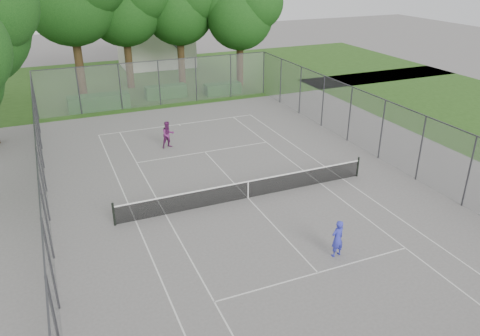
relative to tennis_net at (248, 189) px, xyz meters
name	(u,v)px	position (x,y,z in m)	size (l,w,h in m)	color
ground	(248,198)	(0.00, 0.00, -0.51)	(120.00, 120.00, 0.00)	slate
grass_far	(137,80)	(0.00, 26.00, -0.51)	(60.00, 20.00, 0.00)	#234714
court_markings	(248,198)	(0.00, 0.00, -0.50)	(11.03, 23.83, 0.01)	silver
tennis_net	(248,189)	(0.00, 0.00, 0.00)	(12.87, 0.10, 1.10)	black
perimeter_fence	(248,164)	(0.00, 0.00, 1.30)	(18.08, 34.08, 3.52)	#38383D
tree_far_midleft	(124,0)	(-0.98, 23.26, 6.93)	(7.53, 6.87, 10.82)	#322312
tree_far_midright	(180,3)	(3.71, 23.03, 6.54)	(7.14, 6.52, 10.27)	#322312
tree_far_right	(241,10)	(8.30, 20.22, 5.99)	(6.58, 6.01, 9.46)	#322312
hedge_left	(99,102)	(-4.60, 17.75, 0.05)	(4.53, 1.36, 1.13)	#1A4B18
hedge_mid	(166,92)	(0.93, 18.81, 0.02)	(3.37, 0.96, 1.06)	#1A4B18
hedge_right	(222,89)	(5.69, 18.14, -0.05)	(3.05, 1.12, 0.92)	#1A4B18
house	(155,31)	(3.32, 31.50, 3.12)	(7.25, 5.61, 9.02)	beige
girl_player	(337,238)	(1.24, -5.72, 0.27)	(0.57, 0.38, 1.57)	#3135B9
woman_player	(168,135)	(-1.79, 7.99, 0.32)	(0.81, 0.63, 1.67)	#69235F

